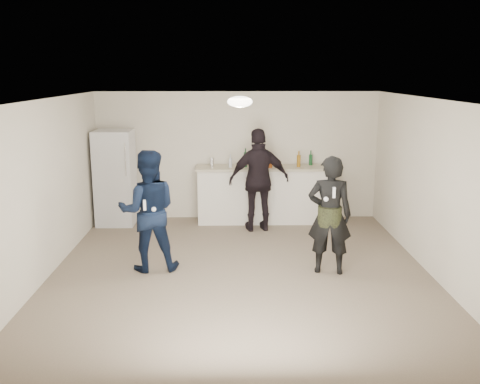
{
  "coord_description": "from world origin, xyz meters",
  "views": [
    {
      "loc": [
        -0.14,
        -7.41,
        2.87
      ],
      "look_at": [
        0.0,
        0.2,
        1.15
      ],
      "focal_mm": 40.0,
      "sensor_mm": 36.0,
      "label": 1
    }
  ],
  "objects_px": {
    "shaker": "(212,162)",
    "spectator": "(259,180)",
    "woman": "(330,215)",
    "counter": "(266,195)",
    "fridge": "(115,178)",
    "man": "(148,211)"
  },
  "relations": [
    {
      "from": "fridge",
      "to": "man",
      "type": "bearing_deg",
      "value": -68.2
    },
    {
      "from": "shaker",
      "to": "spectator",
      "type": "height_order",
      "value": "spectator"
    },
    {
      "from": "shaker",
      "to": "woman",
      "type": "distance_m",
      "value": 3.3
    },
    {
      "from": "man",
      "to": "counter",
      "type": "bearing_deg",
      "value": -133.73
    },
    {
      "from": "counter",
      "to": "fridge",
      "type": "bearing_deg",
      "value": -178.6
    },
    {
      "from": "fridge",
      "to": "man",
      "type": "relative_size",
      "value": 1.01
    },
    {
      "from": "fridge",
      "to": "counter",
      "type": "bearing_deg",
      "value": 1.4
    },
    {
      "from": "man",
      "to": "spectator",
      "type": "bearing_deg",
      "value": -138.34
    },
    {
      "from": "counter",
      "to": "man",
      "type": "height_order",
      "value": "man"
    },
    {
      "from": "woman",
      "to": "counter",
      "type": "bearing_deg",
      "value": -65.47
    },
    {
      "from": "counter",
      "to": "shaker",
      "type": "xyz_separation_m",
      "value": [
        -1.04,
        0.04,
        0.65
      ]
    },
    {
      "from": "counter",
      "to": "fridge",
      "type": "xyz_separation_m",
      "value": [
        -2.87,
        -0.07,
        0.38
      ]
    },
    {
      "from": "woman",
      "to": "fridge",
      "type": "bearing_deg",
      "value": -26.94
    },
    {
      "from": "fridge",
      "to": "spectator",
      "type": "bearing_deg",
      "value": -10.47
    },
    {
      "from": "counter",
      "to": "woman",
      "type": "xyz_separation_m",
      "value": [
        0.74,
        -2.72,
        0.34
      ]
    },
    {
      "from": "fridge",
      "to": "man",
      "type": "distance_m",
      "value": 2.67
    },
    {
      "from": "fridge",
      "to": "man",
      "type": "height_order",
      "value": "fridge"
    },
    {
      "from": "shaker",
      "to": "man",
      "type": "xyz_separation_m",
      "value": [
        -0.84,
        -2.59,
        -0.28
      ]
    },
    {
      "from": "counter",
      "to": "shaker",
      "type": "bearing_deg",
      "value": 177.81
    },
    {
      "from": "fridge",
      "to": "woman",
      "type": "xyz_separation_m",
      "value": [
        3.61,
        -2.65,
        -0.04
      ]
    },
    {
      "from": "shaker",
      "to": "spectator",
      "type": "xyz_separation_m",
      "value": [
        0.88,
        -0.61,
        -0.23
      ]
    },
    {
      "from": "counter",
      "to": "man",
      "type": "bearing_deg",
      "value": -126.42
    }
  ]
}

